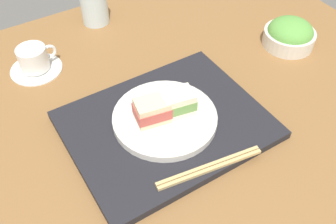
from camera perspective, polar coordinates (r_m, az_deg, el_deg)
name	(u,v)px	position (r cm, az deg, el deg)	size (l,w,h in cm)	color
ground_plane	(147,117)	(87.41, -3.09, -0.77)	(140.00, 100.00, 3.00)	brown
serving_tray	(166,125)	(82.47, -0.25, -1.90)	(41.22, 32.57, 1.83)	black
sandwich_plate	(165,118)	(81.41, -0.47, -0.92)	(22.24, 22.24, 1.62)	silver
sandwich_near	(152,111)	(78.30, -2.39, 0.18)	(7.91, 6.34, 5.11)	beige
sandwich_far	(177,103)	(79.67, 1.38, 1.34)	(7.86, 6.17, 5.34)	#EFE5C1
salad_bowl	(290,34)	(108.59, 17.60, 10.91)	(13.53, 13.53, 7.41)	silver
chopsticks_pair	(210,167)	(74.33, 6.22, -8.18)	(21.98, 4.80, 0.70)	tan
coffee_cup	(34,61)	(100.95, -19.23, 7.19)	(12.80, 12.80, 6.51)	white
drinking_glass	(94,6)	(114.02, -10.92, 15.22)	(7.62, 7.62, 10.19)	silver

